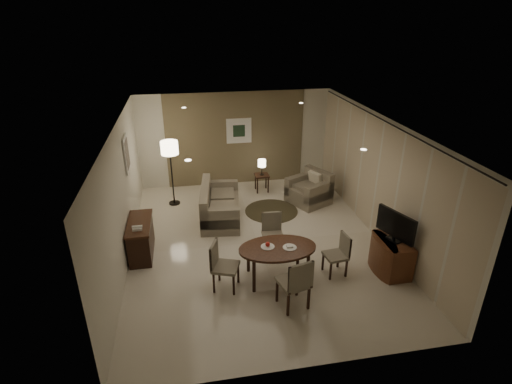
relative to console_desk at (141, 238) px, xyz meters
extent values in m
cube|color=beige|center=(2.49, 0.00, -0.38)|extent=(5.50, 7.00, 0.00)
cube|color=white|center=(2.49, 0.00, 2.33)|extent=(5.50, 7.00, 0.00)
cube|color=brown|center=(2.49, 3.50, 0.98)|extent=(5.50, 0.00, 2.70)
cube|color=beige|center=(-0.26, 0.00, 0.98)|extent=(0.00, 7.00, 2.70)
cube|color=beige|center=(5.24, 0.00, 0.98)|extent=(0.00, 7.00, 2.70)
cube|color=brown|center=(2.49, 3.48, 0.98)|extent=(3.96, 0.03, 2.70)
cylinder|color=black|center=(5.17, 0.00, 2.27)|extent=(0.03, 6.80, 0.03)
cube|color=silver|center=(2.59, 3.46, 1.23)|extent=(0.72, 0.03, 0.72)
cube|color=black|center=(2.59, 3.44, 1.23)|extent=(0.34, 0.01, 0.34)
cube|color=silver|center=(-0.23, 1.20, 1.48)|extent=(0.03, 0.60, 0.80)
cube|color=gray|center=(-0.21, 1.20, 1.48)|extent=(0.01, 0.46, 0.64)
cylinder|color=white|center=(1.09, -1.80, 2.31)|extent=(0.10, 0.10, 0.01)
cylinder|color=white|center=(3.89, -1.80, 2.31)|extent=(0.10, 0.10, 0.01)
cylinder|color=white|center=(1.09, 1.80, 2.31)|extent=(0.10, 0.10, 0.01)
cylinder|color=white|center=(3.89, 1.80, 2.31)|extent=(0.10, 0.10, 0.01)
cylinder|color=white|center=(2.44, -1.29, 0.32)|extent=(0.26, 0.26, 0.02)
cylinder|color=white|center=(2.84, -1.39, 0.32)|extent=(0.26, 0.26, 0.02)
sphere|color=red|center=(2.44, -1.29, 0.38)|extent=(0.09, 0.09, 0.09)
cube|color=white|center=(2.84, -1.39, 0.35)|extent=(0.12, 0.08, 0.03)
cylinder|color=#433D25|center=(3.12, 1.44, -0.37)|extent=(1.36, 1.36, 0.01)
camera|label=1|loc=(1.08, -7.52, 4.35)|focal=28.00mm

